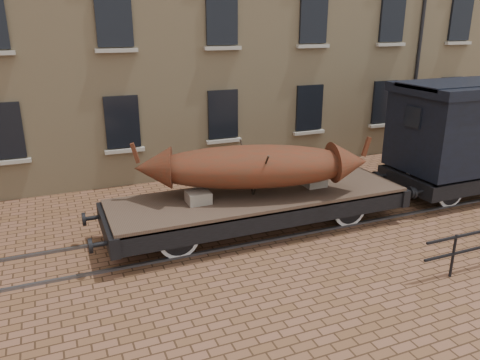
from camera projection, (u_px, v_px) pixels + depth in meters
name	position (u px, v px, depth m)	size (l,w,h in m)	color
ground	(254.00, 231.00, 12.47)	(90.00, 90.00, 0.00)	brown
rail_track	(254.00, 230.00, 12.46)	(30.00, 1.52, 0.06)	#59595E
flatcar_wagon	(259.00, 201.00, 12.26)	(8.76, 2.38, 1.32)	#46372E
iron_boat	(253.00, 166.00, 11.88)	(6.00, 3.09, 1.47)	#5D2112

